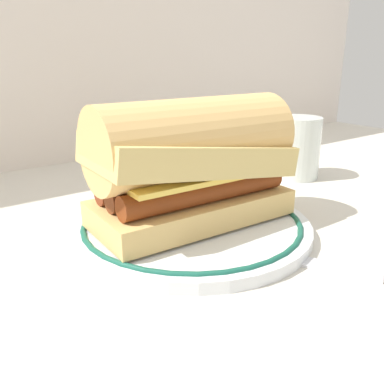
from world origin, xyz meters
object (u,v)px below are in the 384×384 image
object	(u,v)px
plate	(192,225)
drinking_glass	(296,152)
sausage_sandwich	(192,161)
butter_knife	(371,272)
salt_shaker	(146,145)

from	to	relation	value
plate	drinking_glass	distance (m)	0.26
plate	sausage_sandwich	world-z (taller)	sausage_sandwich
plate	butter_knife	world-z (taller)	plate
sausage_sandwich	drinking_glass	size ratio (longest dim) A/B	2.29
butter_knife	salt_shaker	bearing A→B (deg)	87.24
sausage_sandwich	salt_shaker	distance (m)	0.26
sausage_sandwich	salt_shaker	xyz separation A→B (m)	(0.09, 0.25, -0.04)
drinking_glass	salt_shaker	xyz separation A→B (m)	(-0.16, 0.17, 0.00)
plate	drinking_glass	world-z (taller)	drinking_glass
sausage_sandwich	drinking_glass	distance (m)	0.26
salt_shaker	butter_knife	bearing A→B (deg)	-92.76
salt_shaker	plate	bearing A→B (deg)	-109.67
sausage_sandwich	butter_knife	xyz separation A→B (m)	(0.07, -0.17, -0.07)
plate	butter_knife	xyz separation A→B (m)	(0.07, -0.17, -0.00)
salt_shaker	butter_knife	size ratio (longest dim) A/B	0.55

